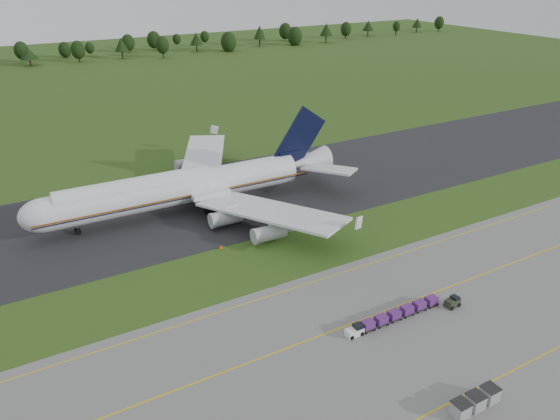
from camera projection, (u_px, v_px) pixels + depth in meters
ground at (280, 256)px, 95.36m from camera, size 600.00×600.00×0.00m
apron at (415, 372)px, 68.62m from camera, size 300.00×52.00×0.06m
taxiway at (215, 200)px, 117.36m from camera, size 300.00×40.00×0.08m
apron_markings at (380, 341)px, 74.12m from camera, size 300.00×30.20×0.01m
tree_line at (10, 54)px, 257.31m from camera, size 527.57×22.45×12.00m
aircraft at (185, 187)px, 110.27m from camera, size 65.83×64.55×18.59m
baggage_train at (392, 316)px, 78.04m from camera, size 16.46×1.49×1.44m
utility_cart at (452, 303)px, 81.27m from camera, size 2.31×1.55×1.22m
uld_row at (475, 401)px, 62.74m from camera, size 6.69×1.89×1.87m
edge_markers at (252, 240)px, 100.27m from camera, size 13.00×0.30×0.60m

